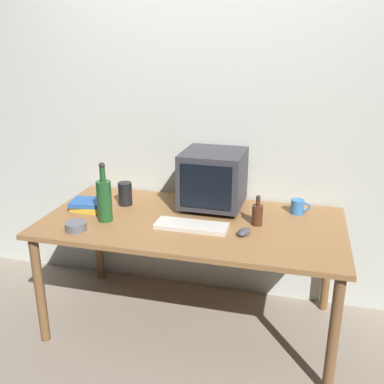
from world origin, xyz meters
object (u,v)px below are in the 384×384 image
Objects in this scene: bottle_short at (257,214)px; cd_spindle at (76,226)px; keyboard at (191,226)px; metal_canister at (125,194)px; crt_monitor at (213,179)px; computer_mouse at (244,232)px; bottle_tall at (104,199)px; mug at (298,207)px; book_stack at (89,205)px.

bottle_short reaches higher than cd_spindle.
metal_canister is (-0.51, 0.25, 0.06)m from keyboard.
crt_monitor is 3.96× the size of computer_mouse.
keyboard is at bearing 2.61° from bottle_tall.
bottle_short is (0.36, 0.14, 0.06)m from keyboard.
bottle_tall is 1.18m from mug.
mug is (0.58, 0.38, 0.03)m from keyboard.
book_stack is (-0.18, 0.14, -0.11)m from bottle_tall.
cd_spindle is 0.46m from metal_canister.
computer_mouse is 0.43× the size of book_stack.
crt_monitor is at bearing 32.80° from bottle_tall.
mug is at bearing 33.02° from keyboard.
metal_canister is at bearing 35.56° from book_stack.
crt_monitor reaches higher than keyboard.
keyboard is 3.50× the size of cd_spindle.
bottle_tall is at bearing 58.39° from cd_spindle.
crt_monitor is 1.71× the size of book_stack.
crt_monitor is at bearing 81.57° from keyboard.
metal_canister is at bearing -173.54° from mug.
bottle_tall is 0.25m from book_stack.
mug is at bearing 20.01° from bottle_tall.
keyboard is at bearing -9.49° from book_stack.
mug is 1.00× the size of cd_spindle.
book_stack is at bearing 103.96° from cd_spindle.
bottle_short is at bearing 10.52° from bottle_tall.
book_stack reaches higher than cd_spindle.
metal_canister is at bearing 87.70° from bottle_tall.
bottle_short is (0.31, -0.21, -0.13)m from crt_monitor.
crt_monitor is 0.94× the size of keyboard.
book_stack is 1.92× the size of cd_spindle.
crt_monitor reaches higher than book_stack.
crt_monitor reaches higher than cd_spindle.
crt_monitor is at bearing 16.85° from book_stack.
mug is (1.29, 0.26, 0.02)m from book_stack.
cd_spindle is (0.08, -0.31, -0.01)m from book_stack.
mug is at bearing 76.59° from computer_mouse.
metal_canister is at bearing -170.74° from crt_monitor.
bottle_tall reaches higher than cd_spindle.
bottle_short is 0.88m from metal_canister.
mug is at bearing 11.47° from book_stack.
bottle_tall reaches higher than metal_canister.
bottle_tall reaches higher than bottle_short.
cd_spindle is (-0.68, -0.54, -0.17)m from crt_monitor.
computer_mouse is 0.83× the size of mug.
crt_monitor is 0.69m from bottle_tall.
book_stack is 1.92× the size of mug.
keyboard is 0.39m from bottle_short.
cd_spindle is (-0.63, -0.19, 0.01)m from keyboard.
metal_canister reaches higher than cd_spindle.
book_stack is at bearing -163.15° from crt_monitor.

